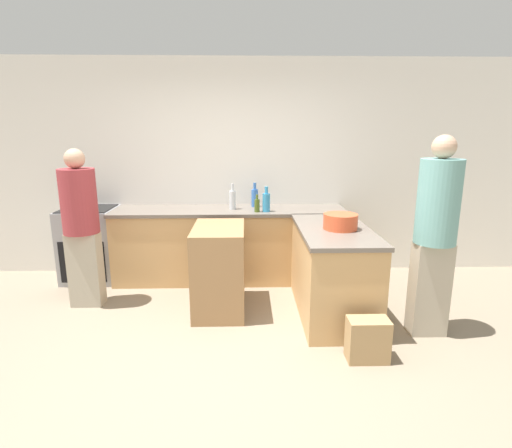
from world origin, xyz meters
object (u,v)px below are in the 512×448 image
Objects in this scene: olive_oil_bottle at (257,205)px; vinegar_bottle_clear at (232,199)px; person_at_peninsula at (435,231)px; island_table at (219,269)px; water_bottle_blue at (255,197)px; dish_soap_bottle at (266,202)px; person_by_range at (81,224)px; range_oven at (91,244)px; mixing_bowl at (340,222)px; paper_bag at (368,340)px.

vinegar_bottle_clear is (-0.29, 0.17, 0.04)m from olive_oil_bottle.
olive_oil_bottle is 1.97m from person_at_peninsula.
island_table is 1.24m from water_bottle_blue.
water_bottle_blue is 1.01× the size of dish_soap_bottle.
island_table is 2.08m from person_at_peninsula.
island_table is 1.50m from person_by_range.
person_by_range is (-1.83, -0.55, -0.08)m from olive_oil_bottle.
range_oven is at bearing 178.21° from vinegar_bottle_clear.
water_bottle_blue reaches higher than mixing_bowl.
range_oven is 2.12m from water_bottle_blue.
olive_oil_bottle is at bearing -30.56° from vinegar_bottle_clear.
water_bottle_blue is 2.36m from paper_bag.
vinegar_bottle_clear reaches higher than water_bottle_blue.
range_oven is at bearing 157.52° from person_at_peninsula.
person_by_range is (-2.61, 0.31, -0.08)m from mixing_bowl.
person_at_peninsula is (1.93, -0.56, 0.53)m from island_table.
mixing_bowl is 1.60× the size of olive_oil_bottle.
person_at_peninsula is at bearing -22.48° from range_oven.
mixing_bowl is 1.11× the size of dish_soap_bottle.
person_by_range is 0.92× the size of person_at_peninsula.
mixing_bowl is at bearing -47.65° from olive_oil_bottle.
person_by_range reaches higher than range_oven.
person_by_range reaches higher than island_table.
island_table is 1.62m from paper_bag.
water_bottle_blue is at bearing 113.11° from paper_bag.
person_by_range reaches higher than water_bottle_blue.
person_at_peninsula is at bearing -11.94° from person_by_range.
person_by_range is at bearing -163.36° from olive_oil_bottle.
island_table is 2.94× the size of water_bottle_blue.
dish_soap_bottle is at bearing 16.27° from person_by_range.
olive_oil_bottle is (2.06, -0.23, 0.52)m from range_oven.
person_by_range is at bearing 156.87° from paper_bag.
paper_bag is at bearing -23.13° from person_by_range.
dish_soap_bottle reaches higher than paper_bag.
dish_soap_bottle is at bearing 137.96° from person_at_peninsula.
island_table is 2.48× the size of paper_bag.
vinegar_bottle_clear is 0.87× the size of paper_bag.
island_table is at bearing -97.70° from vinegar_bottle_clear.
mixing_bowl reaches higher than paper_bag.
water_bottle_blue is at bearing 111.80° from dish_soap_bottle.
water_bottle_blue is (0.27, 0.17, -0.00)m from vinegar_bottle_clear.
range_oven is at bearing 146.60° from paper_bag.
vinegar_bottle_clear is at bearing 82.30° from island_table.
dish_soap_bottle is at bearing -20.89° from vinegar_bottle_clear.
dish_soap_bottle is 2.02m from person_by_range.
range_oven is 3.91m from person_at_peninsula.
vinegar_bottle_clear reaches higher than island_table.
vinegar_bottle_clear reaches higher than paper_bag.
island_table is 2.68× the size of mixing_bowl.
paper_bag is (-0.67, -0.43, -0.80)m from person_at_peninsula.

